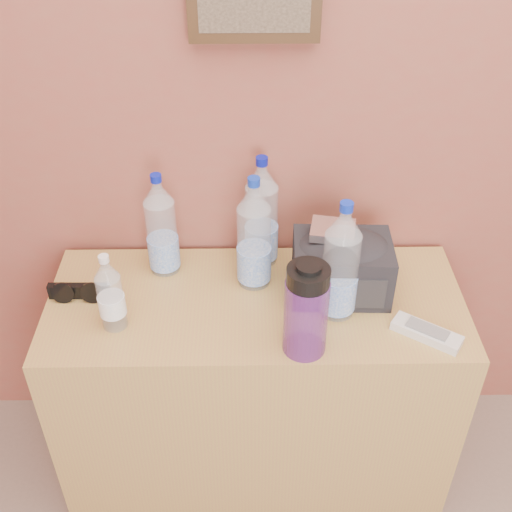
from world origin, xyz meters
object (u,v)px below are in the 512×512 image
at_px(pet_large_c, 254,238).
at_px(pet_small, 110,296).
at_px(pet_large_d, 341,266).
at_px(dresser, 256,388).
at_px(foil_packet, 333,230).
at_px(ac_remote, 427,333).
at_px(sunglasses, 79,291).
at_px(pet_large_b, 261,217).
at_px(pet_large_a, 161,229).
at_px(nalgene_bottle, 306,309).
at_px(toiletry_bag, 342,265).

distance_m(pet_large_c, pet_small, 0.39).
bearing_deg(pet_large_d, dresser, 168.92).
bearing_deg(foil_packet, ac_remote, -41.61).
xyz_separation_m(dresser, sunglasses, (-0.46, 0.02, 0.36)).
xyz_separation_m(pet_large_b, foil_packet, (0.18, -0.12, 0.04)).
distance_m(pet_large_a, pet_large_d, 0.49).
distance_m(pet_large_d, nalgene_bottle, 0.16).
bearing_deg(toiletry_bag, ac_remote, -40.83).
relative_size(sunglasses, foil_packet, 1.45).
relative_size(pet_large_c, pet_small, 1.49).
xyz_separation_m(dresser, foil_packet, (0.19, 0.06, 0.52)).
height_order(pet_small, foil_packet, pet_small).
xyz_separation_m(pet_small, foil_packet, (0.54, 0.14, 0.09)).
bearing_deg(dresser, pet_large_c, 92.36).
bearing_deg(nalgene_bottle, sunglasses, 161.51).
xyz_separation_m(pet_large_c, sunglasses, (-0.45, -0.06, -0.12)).
distance_m(dresser, sunglasses, 0.58).
distance_m(pet_large_b, foil_packet, 0.22).
distance_m(pet_large_c, pet_large_d, 0.24).
relative_size(ac_remote, foil_packet, 1.54).
xyz_separation_m(pet_large_a, pet_large_b, (0.26, 0.04, 0.01)).
bearing_deg(toiletry_bag, pet_large_b, 148.02).
distance_m(dresser, pet_large_d, 0.53).
relative_size(dresser, ac_remote, 6.43).
height_order(pet_small, nalgene_bottle, nalgene_bottle).
height_order(dresser, pet_large_b, pet_large_b).
bearing_deg(pet_large_c, pet_large_b, 77.56).
relative_size(pet_large_c, foil_packet, 2.93).
bearing_deg(dresser, ac_remote, -18.33).
xyz_separation_m(dresser, nalgene_bottle, (0.11, -0.17, 0.46)).
bearing_deg(pet_large_c, sunglasses, -172.51).
bearing_deg(pet_small, toiletry_bag, 12.25).
height_order(sunglasses, foil_packet, foil_packet).
distance_m(pet_small, sunglasses, 0.17).
relative_size(pet_large_b, pet_small, 1.50).
relative_size(pet_large_a, pet_small, 1.38).
xyz_separation_m(toiletry_bag, foil_packet, (-0.03, 0.02, 0.10)).
height_order(ac_remote, toiletry_bag, toiletry_bag).
height_order(pet_large_c, foil_packet, pet_large_c).
bearing_deg(sunglasses, toiletry_bag, 2.48).
distance_m(pet_large_d, foil_packet, 0.10).
relative_size(pet_large_d, sunglasses, 2.05).
xyz_separation_m(pet_large_a, sunglasses, (-0.21, -0.12, -0.11)).
bearing_deg(dresser, foil_packet, 16.61).
bearing_deg(dresser, toiletry_bag, 10.20).
xyz_separation_m(pet_large_b, sunglasses, (-0.48, -0.16, -0.12)).
distance_m(sunglasses, ac_remote, 0.88).
height_order(dresser, pet_large_a, pet_large_a).
height_order(pet_large_b, pet_small, pet_large_b).
distance_m(sunglasses, foil_packet, 0.67).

